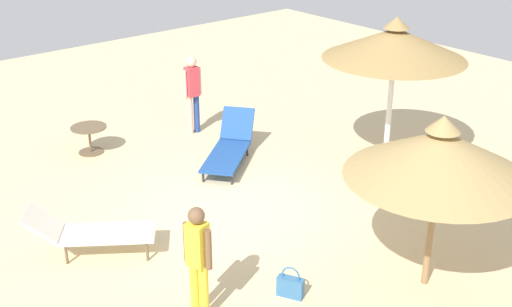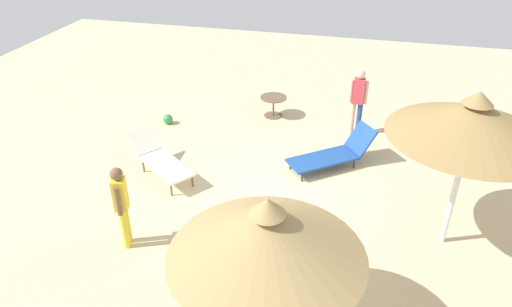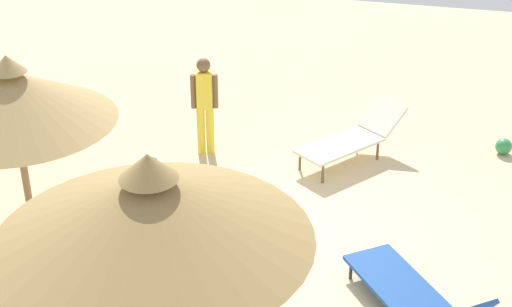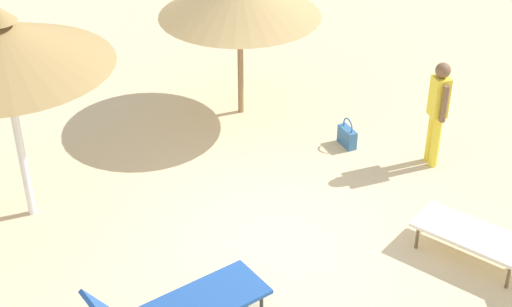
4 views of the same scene
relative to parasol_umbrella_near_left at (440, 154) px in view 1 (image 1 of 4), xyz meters
name	(u,v)px [view 1 (image 1 of 4)]	position (x,y,z in m)	size (l,w,h in m)	color
ground	(246,210)	(-0.56, 3.42, -2.10)	(24.00, 24.00, 0.10)	beige
parasol_umbrella_near_left	(440,154)	(0.00, 0.00, 0.00)	(2.57, 2.57, 2.60)	olive
parasol_umbrella_near_right	(395,44)	(2.68, 2.99, 0.45)	(2.70, 2.70, 3.01)	white
lounge_chair_far_right	(229,146)	(0.42, 5.14, -1.71)	(2.02, 1.79, 0.87)	#1E478C
lounge_chair_far_left	(89,231)	(-3.33, 3.83, -1.65)	(1.95, 1.65, 0.78)	silver
person_standing_back	(192,89)	(0.79, 6.90, -1.03)	(0.47, 0.24, 1.76)	beige
person_standing_center	(198,257)	(-2.94, 1.48, -1.12)	(0.28, 0.42, 1.65)	yellow
handbag	(290,286)	(-1.71, 1.02, -1.88)	(0.30, 0.40, 0.48)	#336699
side_table_round	(89,135)	(-1.50, 7.39, -1.65)	(0.74, 0.74, 0.58)	brown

